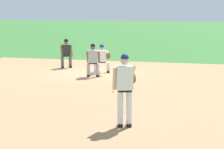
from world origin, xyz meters
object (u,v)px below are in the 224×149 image
object	(u,v)px
first_base_bag	(96,72)
baseball	(113,91)
umpire	(66,52)
baserunner	(93,59)
first_baseman	(102,57)
pitcher	(125,85)

from	to	relation	value
first_base_bag	baseball	size ratio (longest dim) A/B	5.14
baseball	umpire	size ratio (longest dim) A/B	0.05
first_base_bag	baseball	xyz separation A→B (m)	(-4.18, -1.94, -0.01)
baserunner	umpire	world-z (taller)	same
first_base_bag	baserunner	world-z (taller)	baserunner
first_baseman	first_base_bag	bearing A→B (deg)	123.24
baseball	pitcher	distance (m)	4.66
first_base_bag	umpire	xyz separation A→B (m)	(1.43, 1.98, 0.75)
first_base_bag	first_baseman	size ratio (longest dim) A/B	0.28
baserunner	baseball	bearing A→B (deg)	-151.09
pitcher	baserunner	world-z (taller)	pitcher
pitcher	umpire	distance (m)	11.28
first_base_bag	first_baseman	bearing A→B (deg)	-56.76
umpire	baseball	bearing A→B (deg)	-145.09
baserunner	umpire	bearing A→B (deg)	41.62
pitcher	first_baseman	distance (m)	9.21
first_base_bag	baserunner	size ratio (longest dim) A/B	0.26
first_base_bag	first_baseman	world-z (taller)	first_baseman
first_base_bag	pitcher	size ratio (longest dim) A/B	0.20
baseball	pitcher	bearing A→B (deg)	-161.54
pitcher	first_baseman	size ratio (longest dim) A/B	1.39
first_baseman	umpire	bearing A→B (deg)	60.65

